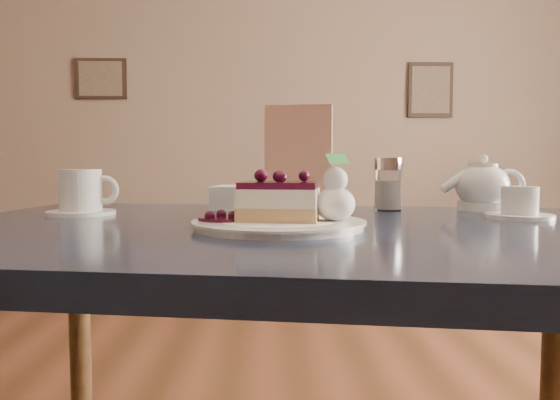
{
  "coord_description": "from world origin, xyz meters",
  "views": [
    {
      "loc": [
        0.15,
        -0.56,
        0.87
      ],
      "look_at": [
        0.17,
        0.23,
        0.82
      ],
      "focal_mm": 35.0,
      "sensor_mm": 36.0,
      "label": 1
    }
  ],
  "objects_px": {
    "main_table": "(283,273)",
    "coffee_set": "(82,194)",
    "dessert_plate": "(279,225)",
    "cheesecake_slice": "(279,202)",
    "tea_set": "(489,191)"
  },
  "relations": [
    {
      "from": "dessert_plate",
      "to": "cheesecake_slice",
      "type": "bearing_deg",
      "value": 0.0
    },
    {
      "from": "dessert_plate",
      "to": "cheesecake_slice",
      "type": "distance_m",
      "value": 0.04
    },
    {
      "from": "dessert_plate",
      "to": "coffee_set",
      "type": "bearing_deg",
      "value": 148.43
    },
    {
      "from": "cheesecake_slice",
      "to": "dessert_plate",
      "type": "bearing_deg",
      "value": 0.0
    },
    {
      "from": "main_table",
      "to": "cheesecake_slice",
      "type": "height_order",
      "value": "cheesecake_slice"
    },
    {
      "from": "coffee_set",
      "to": "cheesecake_slice",
      "type": "bearing_deg",
      "value": -31.57
    },
    {
      "from": "main_table",
      "to": "coffee_set",
      "type": "xyz_separation_m",
      "value": [
        -0.39,
        0.19,
        0.12
      ]
    },
    {
      "from": "main_table",
      "to": "coffee_set",
      "type": "height_order",
      "value": "coffee_set"
    },
    {
      "from": "coffee_set",
      "to": "tea_set",
      "type": "relative_size",
      "value": 0.5
    },
    {
      "from": "tea_set",
      "to": "cheesecake_slice",
      "type": "bearing_deg",
      "value": -148.11
    },
    {
      "from": "dessert_plate",
      "to": "coffee_set",
      "type": "height_order",
      "value": "coffee_set"
    },
    {
      "from": "dessert_plate",
      "to": "main_table",
      "type": "bearing_deg",
      "value": 80.75
    },
    {
      "from": "cheesecake_slice",
      "to": "main_table",
      "type": "bearing_deg",
      "value": 90.0
    },
    {
      "from": "cheesecake_slice",
      "to": "coffee_set",
      "type": "distance_m",
      "value": 0.45
    },
    {
      "from": "main_table",
      "to": "cheesecake_slice",
      "type": "bearing_deg",
      "value": -90.0
    }
  ]
}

